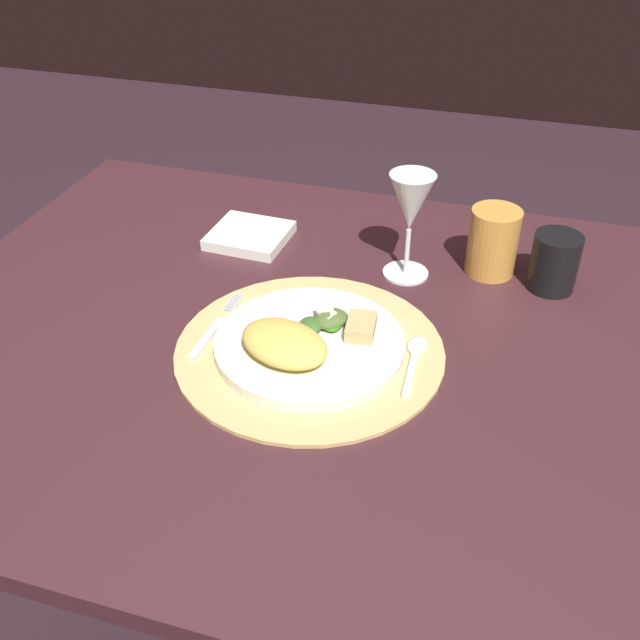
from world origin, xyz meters
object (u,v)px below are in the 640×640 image
object	(u,v)px
dinner_plate	(310,344)
napkin	(250,236)
spoon	(415,354)
amber_tumbler	(493,242)
fork	(214,328)
wine_glass	(411,207)
dining_table	(311,401)
dark_tumbler	(554,262)

from	to	relation	value
dinner_plate	napkin	xyz separation A→B (m)	(-0.19, 0.27, -0.00)
dinner_plate	spoon	size ratio (longest dim) A/B	1.98
amber_tumbler	fork	bearing A→B (deg)	-141.72
spoon	wine_glass	distance (m)	0.25
fork	dining_table	bearing A→B (deg)	16.11
dinner_plate	dining_table	bearing A→B (deg)	106.51
dining_table	napkin	bearing A→B (deg)	128.22
dinner_plate	wine_glass	size ratio (longest dim) A/B	1.53
dining_table	amber_tumbler	xyz separation A→B (m)	(0.23, 0.25, 0.18)
dining_table	amber_tumbler	bearing A→B (deg)	47.18
dinner_plate	fork	size ratio (longest dim) A/B	1.60
dinner_plate	wine_glass	bearing A→B (deg)	69.87
dinner_plate	spoon	world-z (taller)	dinner_plate
dinner_plate	dark_tumbler	distance (m)	0.41
dining_table	napkin	world-z (taller)	napkin
fork	spoon	xyz separation A→B (m)	(0.29, 0.02, 0.00)
dining_table	dinner_plate	bearing A→B (deg)	-73.49
dinner_plate	spoon	distance (m)	0.15
wine_glass	amber_tumbler	distance (m)	0.15
dining_table	dinner_plate	size ratio (longest dim) A/B	4.54
wine_glass	amber_tumbler	bearing A→B (deg)	20.31
spoon	dark_tumbler	world-z (taller)	dark_tumbler
dinner_plate	dark_tumbler	size ratio (longest dim) A/B	2.90
spoon	napkin	world-z (taller)	napkin
fork	spoon	distance (m)	0.29
spoon	fork	bearing A→B (deg)	-175.35
dining_table	fork	xyz separation A→B (m)	(-0.13, -0.04, 0.14)
dining_table	napkin	size ratio (longest dim) A/B	9.35
dining_table	amber_tumbler	world-z (taller)	amber_tumbler
dark_tumbler	wine_glass	bearing A→B (deg)	-173.23
fork	wine_glass	distance (m)	0.35
dining_table	dinner_plate	xyz separation A→B (m)	(0.01, -0.04, 0.14)
dining_table	napkin	xyz separation A→B (m)	(-0.18, 0.23, 0.14)
dinner_plate	fork	distance (m)	0.14
wine_glass	dark_tumbler	world-z (taller)	wine_glass
dark_tumbler	amber_tumbler	bearing A→B (deg)	167.93
fork	dark_tumbler	size ratio (longest dim) A/B	1.82
wine_glass	dark_tumbler	bearing A→B (deg)	6.77
spoon	dinner_plate	bearing A→B (deg)	-169.64
napkin	wine_glass	size ratio (longest dim) A/B	0.74
spoon	amber_tumbler	xyz separation A→B (m)	(0.07, 0.26, 0.05)
napkin	dark_tumbler	bearing A→B (deg)	-0.56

